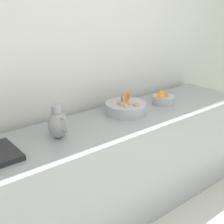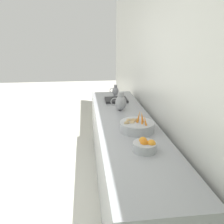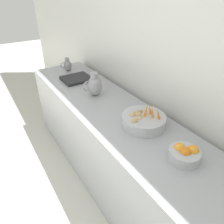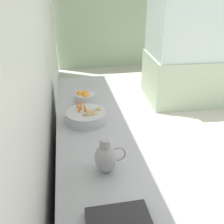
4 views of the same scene
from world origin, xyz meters
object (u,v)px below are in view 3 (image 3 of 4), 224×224
at_px(vegetable_colander, 143,120).
at_px(metal_pitcher_short, 67,65).
at_px(orange_bowl, 185,154).
at_px(metal_pitcher_tall, 95,85).

distance_m(vegetable_colander, metal_pitcher_short, 1.56).
bearing_deg(orange_bowl, vegetable_colander, -93.25).
bearing_deg(metal_pitcher_tall, orange_bowl, 91.83).
relative_size(orange_bowl, metal_pitcher_tall, 0.83).
distance_m(vegetable_colander, metal_pitcher_tall, 0.73).
height_order(orange_bowl, metal_pitcher_short, metal_pitcher_short).
distance_m(vegetable_colander, orange_bowl, 0.46).
bearing_deg(metal_pitcher_short, vegetable_colander, 90.82).
bearing_deg(metal_pitcher_tall, metal_pitcher_short, -92.84).
bearing_deg(orange_bowl, metal_pitcher_tall, -88.17).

